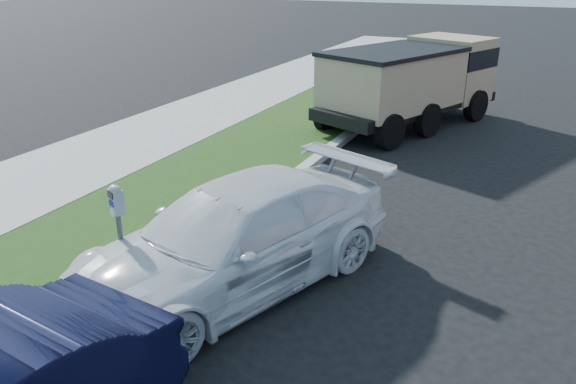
% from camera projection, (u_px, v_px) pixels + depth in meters
% --- Properties ---
extents(ground, '(120.00, 120.00, 0.00)m').
position_uv_depth(ground, '(355.00, 309.00, 7.11)').
color(ground, black).
rests_on(ground, ground).
extents(streetside, '(6.12, 50.00, 0.15)m').
position_uv_depth(streetside, '(117.00, 185.00, 10.95)').
color(streetside, gray).
rests_on(streetside, ground).
extents(parking_meter, '(0.23, 0.19, 1.44)m').
position_uv_depth(parking_meter, '(118.00, 215.00, 6.94)').
color(parking_meter, '#3F4247').
rests_on(parking_meter, ground).
extents(white_wagon, '(3.54, 5.22, 1.40)m').
position_uv_depth(white_wagon, '(239.00, 236.00, 7.46)').
color(white_wagon, silver).
rests_on(white_wagon, ground).
extents(dump_truck, '(3.96, 5.92, 2.19)m').
position_uv_depth(dump_truck, '(414.00, 79.00, 14.90)').
color(dump_truck, black).
rests_on(dump_truck, ground).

